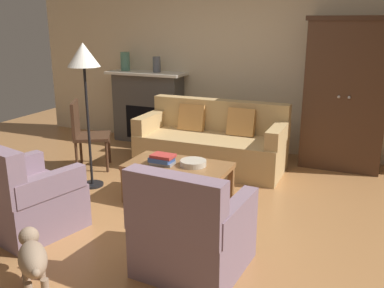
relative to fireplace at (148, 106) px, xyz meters
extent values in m
plane|color=#B27A47|center=(1.55, -2.30, -0.57)|extent=(9.60, 9.60, 0.00)
cube|color=beige|center=(1.55, 0.25, 0.83)|extent=(7.20, 0.10, 2.80)
cube|color=#4C4947|center=(0.00, 0.00, -0.03)|extent=(1.10, 0.36, 1.08)
cube|color=black|center=(0.00, -0.18, -0.23)|extent=(0.60, 0.01, 0.52)
cube|color=white|center=(0.00, -0.02, 0.53)|extent=(1.26, 0.48, 0.04)
cube|color=#472D1E|center=(2.95, -0.08, 0.37)|extent=(1.00, 0.52, 1.89)
cube|color=#3C271A|center=(2.95, -0.08, 1.35)|extent=(1.06, 0.55, 0.06)
sphere|color=#ADAFB5|center=(2.89, -0.35, 0.41)|extent=(0.04, 0.04, 0.04)
sphere|color=#ADAFB5|center=(3.01, -0.35, 0.41)|extent=(0.04, 0.04, 0.04)
cube|color=tan|center=(1.39, -0.83, -0.35)|extent=(1.91, 0.85, 0.44)
cube|color=tan|center=(1.38, -0.49, 0.08)|extent=(1.90, 0.19, 0.42)
cube|color=tan|center=(0.51, -0.84, -0.02)|extent=(0.17, 0.80, 0.22)
cube|color=tan|center=(2.27, -0.83, -0.02)|extent=(0.17, 0.80, 0.22)
cube|color=tan|center=(1.03, -0.64, 0.04)|extent=(0.36, 0.19, 0.37)
cube|color=tan|center=(1.73, -0.63, 0.04)|extent=(0.36, 0.19, 0.37)
cube|color=olive|center=(1.45, -1.98, -0.17)|extent=(1.10, 0.60, 0.05)
cube|color=brown|center=(0.94, -2.24, -0.38)|extent=(0.06, 0.06, 0.37)
cube|color=brown|center=(1.96, -2.24, -0.38)|extent=(0.06, 0.06, 0.37)
cube|color=brown|center=(0.94, -1.72, -0.38)|extent=(0.06, 0.06, 0.37)
cube|color=brown|center=(1.96, -1.72, -0.38)|extent=(0.06, 0.06, 0.37)
cylinder|color=beige|center=(1.62, -1.96, -0.12)|extent=(0.28, 0.28, 0.06)
cube|color=gray|center=(1.30, -2.05, -0.13)|extent=(0.25, 0.19, 0.03)
cube|color=#38569E|center=(1.29, -2.05, -0.10)|extent=(0.25, 0.18, 0.05)
cube|color=#B73833|center=(1.31, -2.04, -0.06)|extent=(0.25, 0.18, 0.03)
cylinder|color=slate|center=(-0.38, -0.02, 0.70)|extent=(0.14, 0.14, 0.29)
cylinder|color=#565B66|center=(0.18, -0.02, 0.67)|extent=(0.12, 0.12, 0.24)
cube|color=gray|center=(0.47, -3.10, -0.36)|extent=(0.92, 0.92, 0.42)
cube|color=gray|center=(0.79, -3.18, -0.05)|extent=(0.29, 0.71, 0.20)
cube|color=gray|center=(0.15, -3.02, -0.05)|extent=(0.29, 0.71, 0.20)
cube|color=gray|center=(2.11, -3.09, -0.36)|extent=(0.81, 0.81, 0.42)
cube|color=gray|center=(2.09, -3.40, 0.08)|extent=(0.77, 0.21, 0.46)
cube|color=gray|center=(2.44, -3.11, -0.05)|extent=(0.17, 0.71, 0.20)
cube|color=gray|center=(1.78, -3.06, -0.05)|extent=(0.17, 0.71, 0.20)
cube|color=#472D1E|center=(-0.04, -1.44, -0.14)|extent=(0.60, 0.60, 0.04)
cylinder|color=#472D1E|center=(0.22, -1.52, -0.36)|extent=(0.04, 0.04, 0.41)
cylinder|color=#472D1E|center=(0.03, -1.19, -0.36)|extent=(0.04, 0.04, 0.41)
cylinder|color=#472D1E|center=(-0.11, -1.70, -0.36)|extent=(0.04, 0.04, 0.41)
cylinder|color=#472D1E|center=(-0.30, -1.37, -0.36)|extent=(0.04, 0.04, 0.41)
cube|color=#472D1E|center=(-0.21, -1.54, 0.11)|extent=(0.25, 0.40, 0.45)
cylinder|color=black|center=(0.32, -1.98, -0.56)|extent=(0.26, 0.26, 0.02)
cylinder|color=black|center=(0.32, -1.98, 0.14)|extent=(0.03, 0.03, 1.42)
cone|color=white|center=(0.32, -1.98, 0.96)|extent=(0.36, 0.36, 0.26)
ellipsoid|color=gray|center=(1.17, -3.83, -0.32)|extent=(0.43, 0.42, 0.22)
sphere|color=gray|center=(0.99, -3.67, -0.26)|extent=(0.15, 0.15, 0.15)
cylinder|color=gray|center=(1.04, -3.79, -0.50)|extent=(0.06, 0.06, 0.14)
cylinder|color=gray|center=(1.11, -3.71, -0.50)|extent=(0.06, 0.06, 0.14)
cylinder|color=gray|center=(1.29, -3.87, -0.50)|extent=(0.06, 0.06, 0.14)
sphere|color=gray|center=(1.34, -3.98, -0.30)|extent=(0.06, 0.06, 0.06)
camera|label=1|loc=(3.27, -5.84, 1.32)|focal=39.68mm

